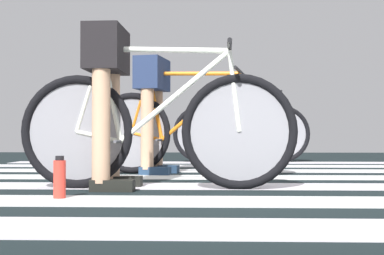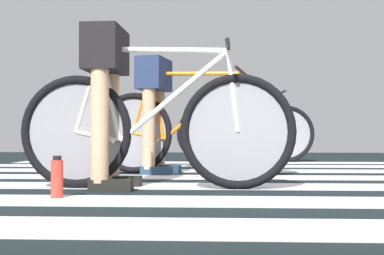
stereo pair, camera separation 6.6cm
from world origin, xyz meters
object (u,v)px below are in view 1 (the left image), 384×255
bicycle_2_of_3 (187,130)px  bicycle_3_of_3 (241,132)px  water_bottle (60,178)px  cyclist_2_of_3 (153,99)px  bicycle_1_of_3 (156,127)px  cyclist_1_of_3 (107,84)px

bicycle_2_of_3 → bicycle_3_of_3: 2.17m
bicycle_2_of_3 → water_bottle: size_ratio=7.56×
cyclist_2_of_3 → water_bottle: size_ratio=4.46×
cyclist_2_of_3 → bicycle_3_of_3: cyclist_2_of_3 is taller
water_bottle → bicycle_2_of_3: bearing=71.1°
cyclist_2_of_3 → bicycle_3_of_3: bearing=77.1°
bicycle_1_of_3 → water_bottle: bearing=-130.4°
cyclist_2_of_3 → cyclist_1_of_3: bearing=-85.4°
cyclist_1_of_3 → bicycle_3_of_3: bearing=74.4°
bicycle_1_of_3 → cyclist_2_of_3: (-0.17, 1.30, 0.27)m
bicycle_1_of_3 → cyclist_1_of_3: (-0.31, 0.01, 0.27)m
bicycle_3_of_3 → bicycle_2_of_3: bearing=-109.2°
cyclist_2_of_3 → bicycle_3_of_3: size_ratio=0.58×
cyclist_2_of_3 → water_bottle: bearing=-88.3°
cyclist_1_of_3 → water_bottle: (-0.15, -0.52, -0.55)m
cyclist_1_of_3 → bicycle_3_of_3: size_ratio=0.58×
bicycle_1_of_3 → bicycle_3_of_3: bearing=79.5°
bicycle_2_of_3 → water_bottle: (-0.60, -1.74, -0.28)m
bicycle_1_of_3 → cyclist_2_of_3: cyclist_2_of_3 is taller
water_bottle → cyclist_2_of_3: bearing=80.8°
bicycle_1_of_3 → cyclist_1_of_3: cyclist_1_of_3 is taller
cyclist_1_of_3 → bicycle_3_of_3: (1.04, 3.32, -0.27)m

